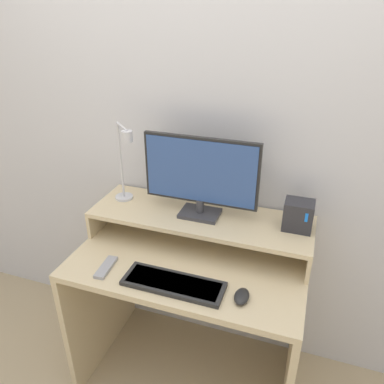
{
  "coord_description": "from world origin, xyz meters",
  "views": [
    {
      "loc": [
        0.47,
        -1.01,
        1.83
      ],
      "look_at": [
        0.0,
        0.36,
        1.1
      ],
      "focal_mm": 35.0,
      "sensor_mm": 36.0,
      "label": 1
    }
  ],
  "objects_px": {
    "monitor": "(201,175)",
    "mouse": "(242,296)",
    "remote_control": "(106,267)",
    "keyboard": "(172,283)",
    "desk_lamp": "(125,163)",
    "router_dock": "(298,215)"
  },
  "relations": [
    {
      "from": "monitor",
      "to": "mouse",
      "type": "relative_size",
      "value": 5.46
    },
    {
      "from": "monitor",
      "to": "router_dock",
      "type": "bearing_deg",
      "value": 3.68
    },
    {
      "from": "router_dock",
      "to": "keyboard",
      "type": "bearing_deg",
      "value": -139.69
    },
    {
      "from": "monitor",
      "to": "mouse",
      "type": "distance_m",
      "value": 0.56
    },
    {
      "from": "router_dock",
      "to": "keyboard",
      "type": "distance_m",
      "value": 0.63
    },
    {
      "from": "monitor",
      "to": "keyboard",
      "type": "bearing_deg",
      "value": -90.83
    },
    {
      "from": "router_dock",
      "to": "monitor",
      "type": "bearing_deg",
      "value": -176.32
    },
    {
      "from": "remote_control",
      "to": "keyboard",
      "type": "bearing_deg",
      "value": -0.65
    },
    {
      "from": "keyboard",
      "to": "mouse",
      "type": "xyz_separation_m",
      "value": [
        0.29,
        0.01,
        0.01
      ]
    },
    {
      "from": "mouse",
      "to": "remote_control",
      "type": "bearing_deg",
      "value": -179.24
    },
    {
      "from": "monitor",
      "to": "keyboard",
      "type": "relative_size",
      "value": 1.26
    },
    {
      "from": "router_dock",
      "to": "mouse",
      "type": "distance_m",
      "value": 0.45
    },
    {
      "from": "monitor",
      "to": "desk_lamp",
      "type": "xyz_separation_m",
      "value": [
        -0.38,
        -0.01,
        0.01
      ]
    },
    {
      "from": "keyboard",
      "to": "mouse",
      "type": "distance_m",
      "value": 0.29
    },
    {
      "from": "desk_lamp",
      "to": "router_dock",
      "type": "xyz_separation_m",
      "value": [
        0.83,
        0.04,
        -0.15
      ]
    },
    {
      "from": "desk_lamp",
      "to": "keyboard",
      "type": "height_order",
      "value": "desk_lamp"
    },
    {
      "from": "router_dock",
      "to": "remote_control",
      "type": "height_order",
      "value": "router_dock"
    },
    {
      "from": "desk_lamp",
      "to": "monitor",
      "type": "bearing_deg",
      "value": 1.24
    },
    {
      "from": "monitor",
      "to": "mouse",
      "type": "bearing_deg",
      "value": -50.28
    },
    {
      "from": "mouse",
      "to": "keyboard",
      "type": "bearing_deg",
      "value": -177.7
    },
    {
      "from": "router_dock",
      "to": "mouse",
      "type": "height_order",
      "value": "router_dock"
    },
    {
      "from": "desk_lamp",
      "to": "keyboard",
      "type": "relative_size",
      "value": 0.95
    }
  ]
}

